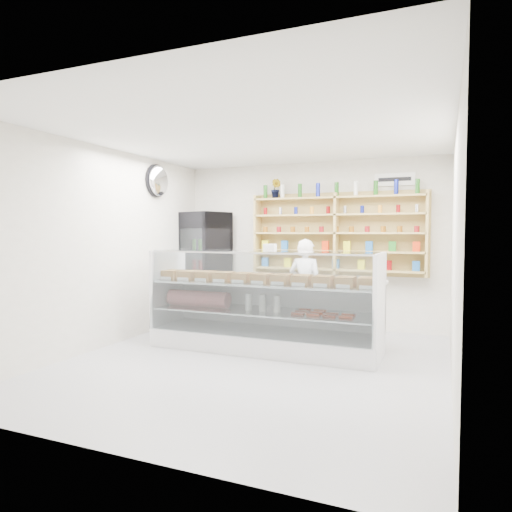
% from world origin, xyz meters
% --- Properties ---
extents(room, '(5.00, 5.00, 5.00)m').
position_xyz_m(room, '(0.00, 0.00, 1.40)').
color(room, '#A09FA4').
rests_on(room, ground).
extents(display_counter, '(3.13, 0.93, 1.36)m').
position_xyz_m(display_counter, '(-0.12, 0.68, 0.37)').
color(display_counter, white).
rests_on(display_counter, floor).
extents(shop_worker, '(0.60, 0.44, 1.51)m').
position_xyz_m(shop_worker, '(0.15, 1.76, 0.75)').
color(shop_worker, silver).
rests_on(shop_worker, floor).
extents(drinks_cooler, '(0.88, 0.87, 1.97)m').
position_xyz_m(drinks_cooler, '(-1.83, 2.14, 0.99)').
color(drinks_cooler, black).
rests_on(drinks_cooler, floor).
extents(wall_shelving, '(2.84, 0.28, 1.33)m').
position_xyz_m(wall_shelving, '(0.50, 2.34, 1.59)').
color(wall_shelving, tan).
rests_on(wall_shelving, back_wall).
extents(potted_plant, '(0.22, 0.20, 0.33)m').
position_xyz_m(potted_plant, '(-0.56, 2.34, 2.36)').
color(potted_plant, '#1E6626').
rests_on(potted_plant, wall_shelving).
extents(security_mirror, '(0.15, 0.50, 0.50)m').
position_xyz_m(security_mirror, '(-2.17, 1.20, 2.45)').
color(security_mirror, silver).
rests_on(security_mirror, left_wall).
extents(wall_sign, '(0.62, 0.03, 0.20)m').
position_xyz_m(wall_sign, '(1.40, 2.47, 2.45)').
color(wall_sign, white).
rests_on(wall_sign, back_wall).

